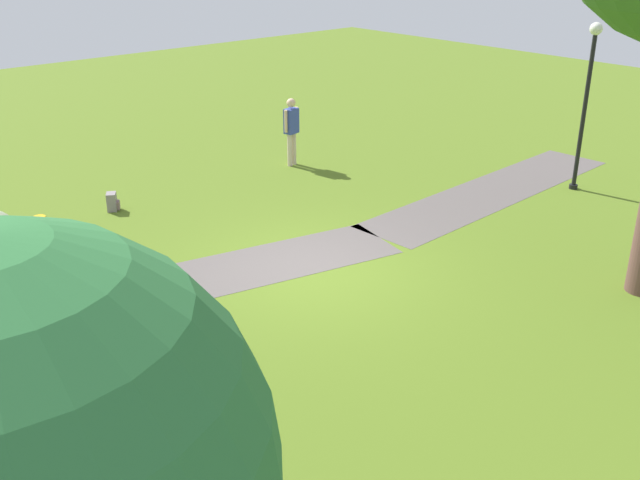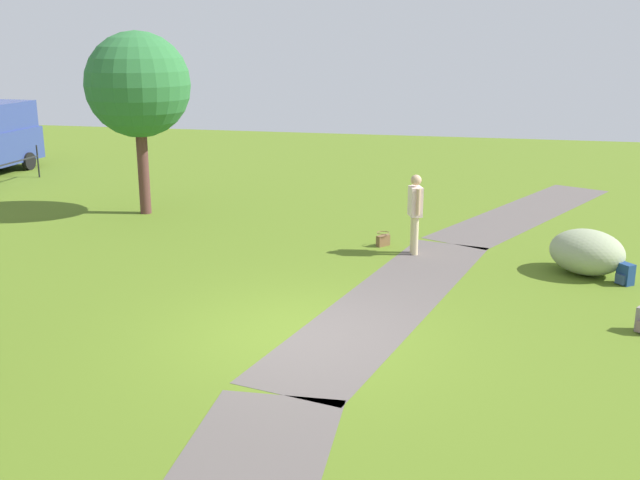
{
  "view_description": "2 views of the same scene",
  "coord_description": "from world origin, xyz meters",
  "px_view_note": "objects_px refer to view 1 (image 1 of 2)",
  "views": [
    {
      "loc": [
        7.85,
        9.01,
        5.81
      ],
      "look_at": [
        0.18,
        0.36,
        0.8
      ],
      "focal_mm": 41.19,
      "sensor_mm": 36.0,
      "label": 1
    },
    {
      "loc": [
        -10.48,
        -2.69,
        4.5
      ],
      "look_at": [
        1.81,
        0.07,
        1.03
      ],
      "focal_mm": 42.1,
      "sensor_mm": 36.0,
      "label": 2
    }
  ],
  "objects_px": {
    "lamp_post": "(587,90)",
    "handbag_on_grass": "(6,358)",
    "woman_with_handbag": "(10,278)",
    "spare_backpack_on_lawn": "(112,202)",
    "frisbee_on_grass": "(39,217)",
    "man_near_boulder": "(291,127)",
    "backpack_by_boulder": "(0,229)"
  },
  "relations": [
    {
      "from": "frisbee_on_grass",
      "to": "spare_backpack_on_lawn",
      "type": "bearing_deg",
      "value": 154.51
    },
    {
      "from": "man_near_boulder",
      "to": "frisbee_on_grass",
      "type": "xyz_separation_m",
      "value": [
        6.43,
        -0.73,
        -1.01
      ]
    },
    {
      "from": "man_near_boulder",
      "to": "frisbee_on_grass",
      "type": "bearing_deg",
      "value": -6.45
    },
    {
      "from": "woman_with_handbag",
      "to": "man_near_boulder",
      "type": "bearing_deg",
      "value": -155.59
    },
    {
      "from": "woman_with_handbag",
      "to": "spare_backpack_on_lawn",
      "type": "xyz_separation_m",
      "value": [
        -3.57,
        -3.97,
        -0.79
      ]
    },
    {
      "from": "lamp_post",
      "to": "woman_with_handbag",
      "type": "height_order",
      "value": "lamp_post"
    },
    {
      "from": "woman_with_handbag",
      "to": "handbag_on_grass",
      "type": "xyz_separation_m",
      "value": [
        0.46,
        0.72,
        -0.85
      ]
    },
    {
      "from": "spare_backpack_on_lawn",
      "to": "lamp_post",
      "type": "bearing_deg",
      "value": 146.2
    },
    {
      "from": "man_near_boulder",
      "to": "handbag_on_grass",
      "type": "distance_m",
      "value": 10.22
    },
    {
      "from": "frisbee_on_grass",
      "to": "man_near_boulder",
      "type": "bearing_deg",
      "value": 173.55
    },
    {
      "from": "spare_backpack_on_lawn",
      "to": "frisbee_on_grass",
      "type": "xyz_separation_m",
      "value": [
        1.39,
        -0.66,
        -0.18
      ]
    },
    {
      "from": "backpack_by_boulder",
      "to": "frisbee_on_grass",
      "type": "height_order",
      "value": "backpack_by_boulder"
    },
    {
      "from": "handbag_on_grass",
      "to": "lamp_post",
      "type": "bearing_deg",
      "value": 174.5
    },
    {
      "from": "lamp_post",
      "to": "backpack_by_boulder",
      "type": "relative_size",
      "value": 9.56
    },
    {
      "from": "woman_with_handbag",
      "to": "spare_backpack_on_lawn",
      "type": "height_order",
      "value": "woman_with_handbag"
    },
    {
      "from": "spare_backpack_on_lawn",
      "to": "frisbee_on_grass",
      "type": "distance_m",
      "value": 1.55
    },
    {
      "from": "lamp_post",
      "to": "handbag_on_grass",
      "type": "bearing_deg",
      "value": -5.5
    },
    {
      "from": "backpack_by_boulder",
      "to": "spare_backpack_on_lawn",
      "type": "height_order",
      "value": "same"
    },
    {
      "from": "woman_with_handbag",
      "to": "spare_backpack_on_lawn",
      "type": "bearing_deg",
      "value": -131.93
    },
    {
      "from": "backpack_by_boulder",
      "to": "frisbee_on_grass",
      "type": "bearing_deg",
      "value": -149.24
    },
    {
      "from": "woman_with_handbag",
      "to": "spare_backpack_on_lawn",
      "type": "relative_size",
      "value": 4.25
    },
    {
      "from": "man_near_boulder",
      "to": "handbag_on_grass",
      "type": "xyz_separation_m",
      "value": [
        9.07,
        4.63,
        -0.88
      ]
    },
    {
      "from": "backpack_by_boulder",
      "to": "woman_with_handbag",
      "type": "bearing_deg",
      "value": 73.92
    },
    {
      "from": "man_near_boulder",
      "to": "backpack_by_boulder",
      "type": "bearing_deg",
      "value": -0.98
    },
    {
      "from": "woman_with_handbag",
      "to": "man_near_boulder",
      "type": "xyz_separation_m",
      "value": [
        -8.61,
        -3.91,
        0.03
      ]
    },
    {
      "from": "woman_with_handbag",
      "to": "man_near_boulder",
      "type": "relative_size",
      "value": 0.97
    },
    {
      "from": "handbag_on_grass",
      "to": "frisbee_on_grass",
      "type": "distance_m",
      "value": 5.97
    },
    {
      "from": "woman_with_handbag",
      "to": "handbag_on_grass",
      "type": "height_order",
      "value": "woman_with_handbag"
    },
    {
      "from": "lamp_post",
      "to": "handbag_on_grass",
      "type": "height_order",
      "value": "lamp_post"
    },
    {
      "from": "handbag_on_grass",
      "to": "man_near_boulder",
      "type": "bearing_deg",
      "value": -152.97
    },
    {
      "from": "woman_with_handbag",
      "to": "backpack_by_boulder",
      "type": "bearing_deg",
      "value": -106.08
    },
    {
      "from": "woman_with_handbag",
      "to": "spare_backpack_on_lawn",
      "type": "distance_m",
      "value": 5.39
    }
  ]
}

